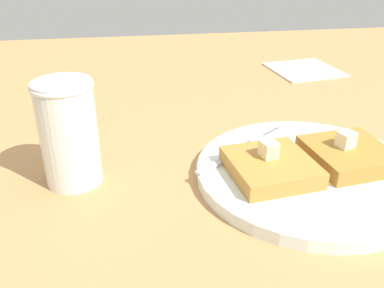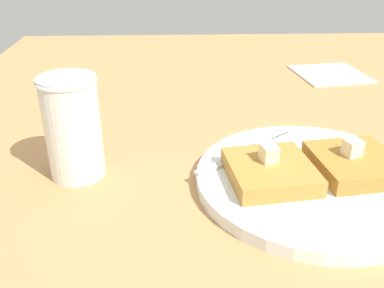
{
  "view_description": "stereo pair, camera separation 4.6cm",
  "coord_description": "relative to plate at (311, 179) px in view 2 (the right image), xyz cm",
  "views": [
    {
      "loc": [
        28.61,
        47.95,
        27.86
      ],
      "look_at": [
        22.51,
        7.35,
        6.55
      ],
      "focal_mm": 40.0,
      "sensor_mm": 36.0,
      "label": 1
    },
    {
      "loc": [
        24.01,
        48.38,
        27.86
      ],
      "look_at": [
        22.51,
        7.35,
        6.55
      ],
      "focal_mm": 40.0,
      "sensor_mm": 36.0,
      "label": 2
    }
  ],
  "objects": [
    {
      "name": "butter_pat_primary",
      "position": [
        -4.34,
        -0.96,
        3.35
      ],
      "size": [
        2.27,
        2.16,
        1.8
      ],
      "primitive_type": "cube",
      "rotation": [
        0.0,
        0.0,
        0.37
      ],
      "color": "#F8EBC4",
      "rests_on": "toast_slice_left"
    },
    {
      "name": "butter_pat_secondary",
      "position": [
        4.98,
        -0.01,
        3.35
      ],
      "size": [
        2.04,
        2.17,
        1.8
      ],
      "primitive_type": "cube",
      "rotation": [
        0.0,
        0.0,
        1.84
      ],
      "color": "beige",
      "rests_on": "toast_slice_middle"
    },
    {
      "name": "toast_slice_left",
      "position": [
        -4.81,
        -0.66,
        1.53
      ],
      "size": [
        9.79,
        10.1,
        1.85
      ],
      "primitive_type": "cube",
      "rotation": [
        0.0,
        0.0,
        0.14
      ],
      "color": "#A9762F",
      "rests_on": "plate"
    },
    {
      "name": "toast_slice_middle",
      "position": [
        4.81,
        0.66,
        1.53
      ],
      "size": [
        9.79,
        10.1,
        1.85
      ],
      "primitive_type": "cube",
      "rotation": [
        0.0,
        0.0,
        0.14
      ],
      "color": "#B57E37",
      "rests_on": "plate"
    },
    {
      "name": "table_surface",
      "position": [
        -9.47,
        -9.18,
        -1.85
      ],
      "size": [
        125.57,
        125.57,
        2.05
      ],
      "primitive_type": "cube",
      "color": "tan",
      "rests_on": "ground"
    },
    {
      "name": "syrup_jar",
      "position": [
        26.06,
        -3.66,
        4.53
      ],
      "size": [
        6.43,
        6.43,
        11.64
      ],
      "color": "#56260F",
      "rests_on": "table_surface"
    },
    {
      "name": "napkin",
      "position": [
        -14.68,
        -38.1,
        -0.67
      ],
      "size": [
        14.05,
        14.21,
        0.3
      ],
      "primitive_type": "cube",
      "rotation": [
        0.0,
        0.0,
        0.15
      ],
      "color": "beige",
      "rests_on": "table_surface"
    },
    {
      "name": "fork",
      "position": [
        5.36,
        -5.62,
        0.78
      ],
      "size": [
        13.74,
        10.64,
        0.36
      ],
      "color": "silver",
      "rests_on": "plate"
    },
    {
      "name": "plate",
      "position": [
        0.0,
        0.0,
        0.0
      ],
      "size": [
        25.25,
        25.25,
        1.42
      ],
      "color": "white",
      "rests_on": "table_surface"
    }
  ]
}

